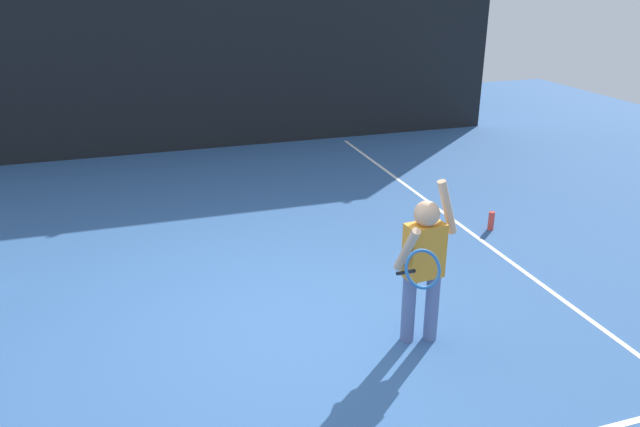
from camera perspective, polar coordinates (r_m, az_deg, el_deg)
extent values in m
plane|color=#335B93|center=(5.23, -4.87, -10.77)|extent=(20.00, 20.00, 0.00)
cube|color=white|center=(7.00, 15.02, -2.58)|extent=(0.05, 9.00, 0.00)
cube|color=black|center=(10.19, -12.92, 15.30)|extent=(10.97, 0.08, 3.47)
cylinder|color=slate|center=(10.24, -23.24, 14.58)|extent=(0.09, 0.09, 3.62)
cylinder|color=slate|center=(10.55, -2.96, 16.41)|extent=(0.09, 0.09, 3.62)
cylinder|color=slate|center=(11.97, 14.45, 16.43)|extent=(0.09, 0.09, 3.62)
cylinder|color=slate|center=(4.98, 8.26, -8.78)|extent=(0.11, 0.11, 0.58)
cylinder|color=slate|center=(5.03, 10.39, -8.63)|extent=(0.11, 0.11, 0.58)
cube|color=orange|center=(4.77, 9.70, -3.42)|extent=(0.32, 0.20, 0.44)
sphere|color=tan|center=(4.65, 9.93, -0.02)|extent=(0.20, 0.20, 0.20)
cylinder|color=tan|center=(4.76, 11.78, 0.59)|extent=(0.21, 0.09, 0.46)
cylinder|color=tan|center=(4.60, 8.11, -3.38)|extent=(0.10, 0.29, 0.43)
cylinder|color=black|center=(4.52, 7.99, -5.45)|extent=(0.05, 0.24, 0.15)
torus|color=#2666B2|center=(4.30, 9.58, -5.13)|extent=(0.30, 0.19, 0.26)
cylinder|color=#D83F33|center=(7.32, 15.68, -0.66)|extent=(0.07, 0.07, 0.22)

